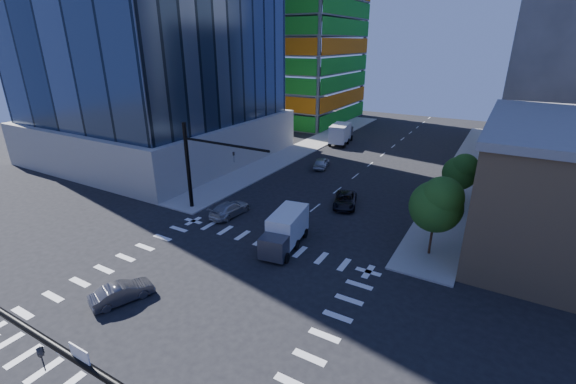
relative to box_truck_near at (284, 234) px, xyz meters
The scene contains 14 objects.
ground 9.17m from the box_truck_near, 99.26° to the right, with size 160.00×160.00×0.00m, color black.
road_markings 9.17m from the box_truck_near, 99.26° to the right, with size 20.00×20.00×0.01m, color silver.
sidewalk_ne 32.97m from the box_truck_near, 70.42° to the left, with size 5.00×60.00×0.15m, color gray.
sidewalk_nw 34.06m from the box_truck_near, 114.22° to the left, with size 5.00×60.00×0.15m, color gray.
construction_building 64.67m from the box_truck_near, 118.60° to the left, with size 25.16×34.50×70.60m.
signal_mast_nw 12.45m from the box_truck_near, 167.50° to the left, with size 10.20×0.40×9.00m.
tree_south 12.67m from the box_truck_near, 23.87° to the left, with size 4.16×4.16×6.82m.
tree_north 20.63m from the box_truck_near, 55.91° to the left, with size 3.54×3.52×5.78m.
car_nb_far 11.16m from the box_truck_near, 84.33° to the left, with size 2.29×4.96×1.38m, color black.
car_sb_near 8.74m from the box_truck_near, 159.88° to the left, with size 2.00×4.91×1.42m, color #B3B3B3.
car_sb_mid 23.15m from the box_truck_near, 107.39° to the left, with size 1.76×4.37×1.49m, color #B8BBC1.
car_sb_cross 13.17m from the box_truck_near, 116.33° to the right, with size 1.43×4.09×1.35m, color #48484C.
box_truck_near is the anchor object (origin of this frame).
box_truck_far 37.85m from the box_truck_near, 105.26° to the left, with size 3.82×7.02×3.50m.
Camera 1 is at (16.32, -16.10, 16.56)m, focal length 24.00 mm.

